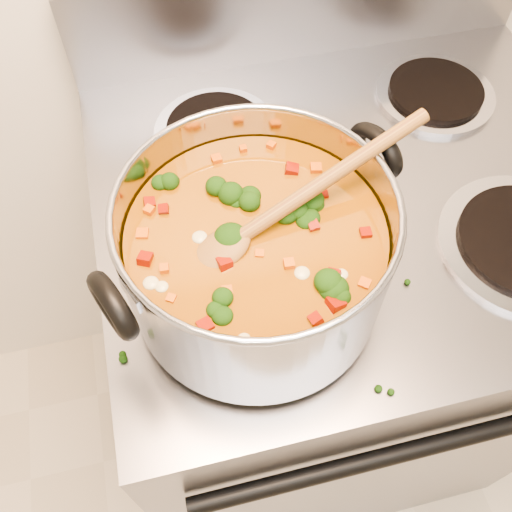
{
  "coord_description": "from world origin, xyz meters",
  "views": [
    {
      "loc": [
        -0.26,
        0.68,
        1.55
      ],
      "look_at": [
        -0.18,
        1.02,
        1.01
      ],
      "focal_mm": 40.0,
      "sensor_mm": 36.0,
      "label": 1
    }
  ],
  "objects": [
    {
      "name": "cooktop_crumbs",
      "position": [
        -0.14,
        1.03,
        0.92
      ],
      "size": [
        0.42,
        0.34,
        0.01
      ],
      "color": "black",
      "rests_on": "electric_range"
    },
    {
      "name": "stockpot",
      "position": [
        -0.18,
        1.02,
        1.01
      ],
      "size": [
        0.36,
        0.3,
        0.18
      ],
      "rotation": [
        0.0,
        0.0,
        0.4
      ],
      "color": "#9E9EA5",
      "rests_on": "electric_range"
    },
    {
      "name": "electric_range",
      "position": [
        0.01,
        1.16,
        0.47
      ],
      "size": [
        0.76,
        0.68,
        1.08
      ],
      "color": "gray",
      "rests_on": "ground"
    },
    {
      "name": "wooden_spoon",
      "position": [
        -0.16,
        1.03,
        1.07
      ],
      "size": [
        0.29,
        0.12,
        0.09
      ],
      "rotation": [
        0.0,
        0.0,
        0.3
      ],
      "color": "brown",
      "rests_on": "stockpot"
    }
  ]
}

